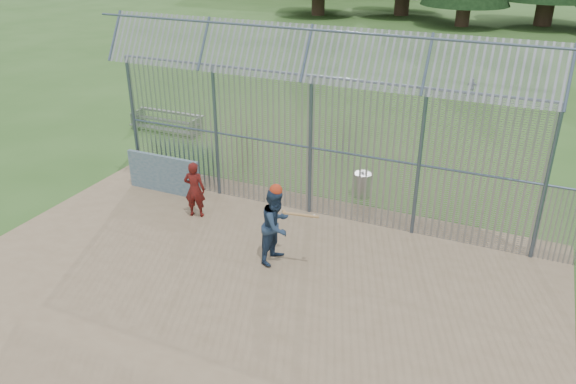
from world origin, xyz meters
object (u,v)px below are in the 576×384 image
at_px(batter, 276,225).
at_px(onlooker, 195,189).
at_px(trash_can, 362,184).
at_px(bleacher, 167,121).
at_px(dugout_wall, 164,174).

relative_size(batter, onlooker, 1.17).
height_order(batter, trash_can, batter).
xyz_separation_m(onlooker, trash_can, (3.92, 3.21, -0.46)).
bearing_deg(onlooker, batter, 145.53).
xyz_separation_m(batter, bleacher, (-8.12, 6.91, -0.57)).
xyz_separation_m(dugout_wall, onlooker, (1.75, -0.94, 0.22)).
relative_size(batter, bleacher, 0.64).
distance_m(dugout_wall, batter, 5.29).
relative_size(dugout_wall, onlooker, 1.52).
xyz_separation_m(dugout_wall, trash_can, (5.66, 2.27, -0.24)).
xyz_separation_m(onlooker, bleacher, (-5.03, 5.73, -0.43)).
bearing_deg(dugout_wall, onlooker, -28.34).
bearing_deg(dugout_wall, batter, -23.64).
xyz_separation_m(batter, trash_can, (0.83, 4.38, -0.60)).
bearing_deg(batter, trash_can, -3.69).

